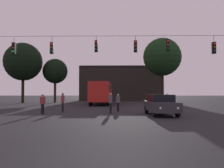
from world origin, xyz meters
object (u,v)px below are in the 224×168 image
Objects in this scene: pedestrian_trailing at (63,101)px; tree_behind_building at (55,71)px; car_near_right at (161,104)px; pedestrian_crossing_center at (167,101)px; tree_left_silhouette at (162,57)px; tree_right_far at (23,62)px; pedestrian_near_bus at (118,101)px; city_bus at (102,91)px; pedestrian_crossing_right at (111,102)px; pedestrian_crossing_left at (43,103)px.

pedestrian_trailing is 19.27m from tree_behind_building.
pedestrian_trailing is at bearing 161.54° from car_near_right.
pedestrian_crossing_center is 0.15× the size of tree_left_silhouette.
tree_behind_building is 0.76× the size of tree_right_far.
tree_right_far is at bearing 133.34° from car_near_right.
pedestrian_near_bus is at bearing -46.31° from tree_right_far.
city_bus reaches higher than pedestrian_near_bus.
pedestrian_near_bus is (0.62, 2.13, -0.05)m from pedestrian_crossing_right.
tree_behind_building reaches higher than pedestrian_crossing_left.
pedestrian_trailing is at bearing -124.25° from tree_left_silhouette.
tree_behind_building is at bearing 22.20° from tree_right_far.
tree_left_silhouette is (9.41, 4.45, 5.43)m from city_bus.
tree_left_silhouette is (11.95, 17.55, 6.36)m from pedestrian_trailing.
pedestrian_crossing_center is at bearing 29.55° from pedestrian_crossing_right.
pedestrian_trailing is (1.17, 1.83, 0.06)m from pedestrian_crossing_left.
pedestrian_crossing_center is 0.22× the size of tree_behind_building.
tree_right_far is at bearing 166.00° from city_bus.
tree_behind_building is (-9.47, 19.30, 4.16)m from pedestrian_crossing_right.
tree_behind_building is (-4.17, 19.88, 4.21)m from pedestrian_crossing_left.
pedestrian_crossing_right is 2.22m from pedestrian_near_bus.
tree_left_silhouette reaches higher than pedestrian_trailing.
tree_left_silhouette is 1.10× the size of tree_right_far.
pedestrian_crossing_center is at bearing -59.43° from city_bus.
pedestrian_near_bus reaches higher than pedestrian_crossing_left.
car_near_right is 4.00m from pedestrian_crossing_right.
car_near_right is 4.52m from pedestrian_crossing_center.
tree_behind_building is at bearing 131.76° from pedestrian_crossing_center.
city_bus reaches higher than pedestrian_crossing_right.
pedestrian_crossing_right is at bearing -63.86° from tree_behind_building.
pedestrian_crossing_center is at bearing 10.17° from pedestrian_trailing.
tree_left_silhouette is at bearing 3.56° from tree_right_far.
pedestrian_crossing_left is 0.99× the size of pedestrian_near_bus.
pedestrian_near_bus is at bearing 131.79° from car_near_right.
tree_left_silhouette is at bearing 66.65° from pedestrian_near_bus.
pedestrian_crossing_left is (-9.05, 0.80, 0.07)m from car_near_right.
pedestrian_crossing_center is 0.95× the size of pedestrian_trailing.
pedestrian_crossing_center is 9.43m from pedestrian_trailing.
pedestrian_crossing_center is (6.75, -11.43, -0.99)m from city_bus.
tree_left_silhouette is 21.89m from tree_right_far.
pedestrian_crossing_right is 1.00× the size of pedestrian_trailing.
pedestrian_near_bus is (-3.14, 3.51, 0.07)m from car_near_right.
car_near_right is 0.43× the size of tree_left_silhouette.
tree_right_far reaches higher than car_near_right.
tree_right_far is at bearing 121.39° from pedestrian_trailing.
city_bus is 1.18× the size of tree_right_far.
pedestrian_trailing is (-7.89, 2.63, 0.13)m from car_near_right.
pedestrian_trailing is at bearing -58.61° from tree_right_far.
tree_right_far reaches higher than pedestrian_crossing_right.
car_near_right is 21.59m from tree_left_silhouette.
car_near_right is 24.92m from tree_behind_building.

